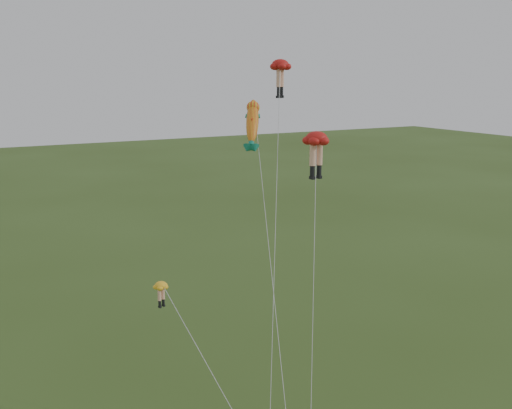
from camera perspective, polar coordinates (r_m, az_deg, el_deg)
name	(u,v)px	position (r m, az deg, el deg)	size (l,w,h in m)	color
legs_kite_red_high	(280,74)	(35.80, 2.42, 12.91)	(6.92, 10.26, 20.24)	red
legs_kite_red_mid	(316,145)	(33.61, 6.05, 5.96)	(5.83, 8.26, 16.09)	red
legs_kite_yellow	(169,301)	(30.26, -8.69, -9.57)	(3.17, 10.65, 8.71)	yellow
fish_kite	(253,123)	(36.69, -0.34, 8.18)	(5.08, 13.03, 18.00)	gold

